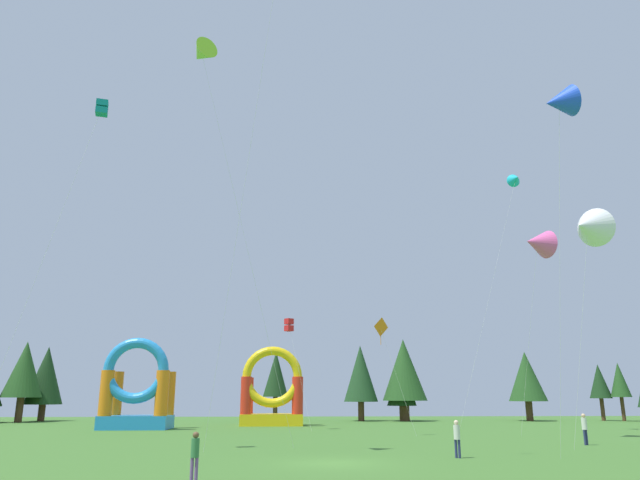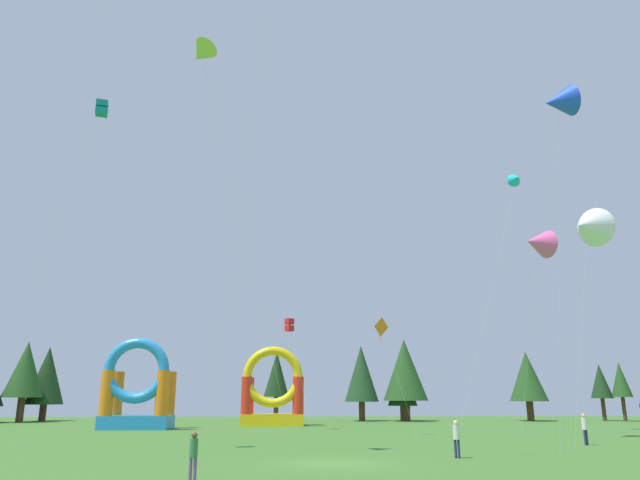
% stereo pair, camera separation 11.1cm
% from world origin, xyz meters
% --- Properties ---
extents(ground_plane, '(120.00, 120.00, 0.00)m').
position_xyz_m(ground_plane, '(0.00, 0.00, 0.00)').
color(ground_plane, '#3D6B28').
extents(kite_red_box, '(2.45, 2.94, 9.66)m').
position_xyz_m(kite_red_box, '(-2.13, 26.13, 9.07)').
color(kite_red_box, red).
rests_on(kite_red_box, ground_plane).
extents(kite_cyan_delta, '(7.27, 1.16, 22.70)m').
position_xyz_m(kite_cyan_delta, '(18.41, 22.07, 22.05)').
color(kite_cyan_delta, '#19B7CC').
rests_on(kite_cyan_delta, ground_plane).
extents(kite_white_delta, '(3.17, 3.41, 13.51)m').
position_xyz_m(kite_white_delta, '(14.95, 4.14, 12.27)').
color(kite_white_delta, white).
rests_on(kite_white_delta, ground_plane).
extents(kite_pink_delta, '(2.57, 4.69, 15.02)m').
position_xyz_m(kite_pink_delta, '(16.36, 14.20, 13.93)').
color(kite_pink_delta, '#EA599E').
rests_on(kite_pink_delta, ground_plane).
extents(kite_teal_box, '(4.82, 1.57, 20.22)m').
position_xyz_m(kite_teal_box, '(-13.65, 5.64, 19.70)').
color(kite_teal_box, '#0C7F7A').
rests_on(kite_teal_box, ground_plane).
extents(kite_blue_delta, '(1.73, 4.21, 17.72)m').
position_xyz_m(kite_blue_delta, '(11.03, -1.87, 16.83)').
color(kite_blue_delta, blue).
rests_on(kite_blue_delta, ground_plane).
extents(kite_orange_diamond, '(2.97, 0.96, 8.50)m').
position_xyz_m(kite_orange_diamond, '(4.92, 18.00, 7.93)').
color(kite_orange_diamond, orange).
rests_on(kite_orange_diamond, ground_plane).
extents(kite_lime_delta, '(6.73, 5.34, 23.23)m').
position_xyz_m(kite_lime_delta, '(-7.46, 3.61, 22.42)').
color(kite_lime_delta, '#8CD826').
rests_on(kite_lime_delta, ground_plane).
extents(person_midfield, '(0.30, 0.30, 1.65)m').
position_xyz_m(person_midfield, '(-5.29, -5.55, 0.98)').
color(person_midfield, '#724C8C').
rests_on(person_midfield, ground_plane).
extents(person_far_side, '(0.42, 0.42, 1.73)m').
position_xyz_m(person_far_side, '(6.04, 1.92, 1.03)').
color(person_far_side, navy).
rests_on(person_far_side, ground_plane).
extents(person_left_edge, '(0.43, 0.43, 1.83)m').
position_xyz_m(person_left_edge, '(15.86, 9.00, 1.08)').
color(person_left_edge, navy).
rests_on(person_left_edge, ground_plane).
extents(inflatable_red_slide, '(6.15, 3.88, 7.66)m').
position_xyz_m(inflatable_red_slide, '(-3.73, 33.32, 2.80)').
color(inflatable_red_slide, yellow).
rests_on(inflatable_red_slide, ground_plane).
extents(inflatable_orange_dome, '(5.96, 4.14, 7.91)m').
position_xyz_m(inflatable_orange_dome, '(-15.61, 27.44, 2.93)').
color(inflatable_orange_dome, '#268CD8').
rests_on(inflatable_orange_dome, ground_plane).
extents(tree_row_2, '(4.37, 4.37, 8.93)m').
position_xyz_m(tree_row_2, '(-32.23, 42.65, 5.75)').
color(tree_row_2, '#4C331E').
rests_on(tree_row_2, ground_plane).
extents(tree_row_3, '(4.32, 4.32, 8.59)m').
position_xyz_m(tree_row_3, '(-30.95, 45.69, 5.20)').
color(tree_row_3, '#4C331E').
rests_on(tree_row_3, ground_plane).
extents(tree_row_4, '(3.03, 3.03, 8.13)m').
position_xyz_m(tree_row_4, '(-3.67, 45.82, 5.38)').
color(tree_row_4, '#4C331E').
rests_on(tree_row_4, ground_plane).
extents(tree_row_5, '(4.04, 4.04, 8.76)m').
position_xyz_m(tree_row_5, '(6.49, 44.30, 5.43)').
color(tree_row_5, '#4C331E').
rests_on(tree_row_5, ground_plane).
extents(tree_row_6, '(3.48, 3.48, 6.87)m').
position_xyz_m(tree_row_6, '(11.28, 43.83, 4.27)').
color(tree_row_6, '#4C331E').
rests_on(tree_row_6, ground_plane).
extents(tree_row_7, '(5.24, 5.24, 9.48)m').
position_xyz_m(tree_row_7, '(11.65, 43.71, 5.85)').
color(tree_row_7, '#4C331E').
rests_on(tree_row_7, ground_plane).
extents(tree_row_8, '(4.44, 4.44, 8.02)m').
position_xyz_m(tree_row_8, '(26.37, 43.40, 5.08)').
color(tree_row_8, '#4C331E').
rests_on(tree_row_8, ground_plane).
extents(tree_row_9, '(2.53, 2.53, 6.58)m').
position_xyz_m(tree_row_9, '(35.35, 43.53, 4.51)').
color(tree_row_9, '#4C331E').
rests_on(tree_row_9, ground_plane).
extents(tree_row_10, '(2.32, 2.32, 6.72)m').
position_xyz_m(tree_row_10, '(37.11, 42.22, 4.65)').
color(tree_row_10, '#4C331E').
rests_on(tree_row_10, ground_plane).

